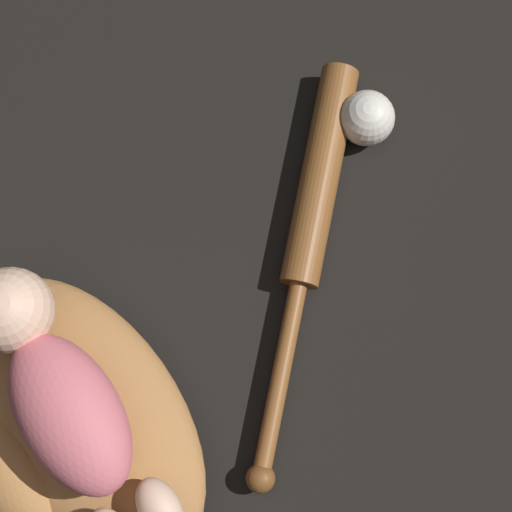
{
  "coord_description": "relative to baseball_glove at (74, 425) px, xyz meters",
  "views": [
    {
      "loc": [
        -0.08,
        -0.14,
        1.05
      ],
      "look_at": [
        0.11,
        -0.24,
        0.07
      ],
      "focal_mm": 60.0,
      "sensor_mm": 36.0,
      "label": 1
    }
  ],
  "objects": [
    {
      "name": "baby_figure",
      "position": [
        0.03,
        -0.02,
        0.09
      ],
      "size": [
        0.35,
        0.13,
        0.1
      ],
      "color": "#D16670",
      "rests_on": "baseball_glove"
    },
    {
      "name": "ground_plane",
      "position": [
        -0.03,
        -0.04,
        -0.04
      ],
      "size": [
        6.0,
        6.0,
        0.0
      ],
      "primitive_type": "plane",
      "color": "black"
    },
    {
      "name": "baseball",
      "position": [
        0.18,
        -0.49,
        -0.01
      ],
      "size": [
        0.07,
        0.07,
        0.07
      ],
      "color": "silver",
      "rests_on": "ground"
    },
    {
      "name": "baseball_glove",
      "position": [
        0.0,
        0.0,
        0.0
      ],
      "size": [
        0.4,
        0.3,
        0.09
      ],
      "color": "#A8703D",
      "rests_on": "ground"
    },
    {
      "name": "baseball_bat",
      "position": [
        0.1,
        -0.37,
        -0.02
      ],
      "size": [
        0.44,
        0.36,
        0.05
      ],
      "color": "brown",
      "rests_on": "ground"
    }
  ]
}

